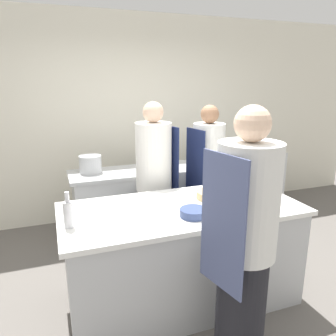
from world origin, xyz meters
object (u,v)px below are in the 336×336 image
at_px(oven_range, 248,179).
at_px(bowl_mixing_large, 194,213).
at_px(bowl_prep_small, 211,195).
at_px(stockpot, 90,164).
at_px(chef_at_stove, 154,183).
at_px(chef_at_pass_far, 207,180).
at_px(bottle_cooking_oil, 235,187).
at_px(chef_at_prep_near, 244,245).
at_px(bottle_wine, 68,213).
at_px(bottle_olive_oil, 253,200).
at_px(bottle_vinegar, 219,182).

relative_size(oven_range, bowl_mixing_large, 4.18).
distance_m(bowl_mixing_large, bowl_prep_small, 0.45).
bearing_deg(oven_range, stockpot, -171.16).
height_order(chef_at_stove, stockpot, chef_at_stove).
bearing_deg(chef_at_stove, chef_at_pass_far, 76.26).
relative_size(oven_range, chef_at_pass_far, 0.54).
distance_m(bottle_cooking_oil, bowl_mixing_large, 0.65).
xyz_separation_m(chef_at_prep_near, bowl_prep_small, (0.19, 0.85, 0.03)).
bearing_deg(bottle_wine, bottle_olive_oil, -10.52).
bearing_deg(bottle_olive_oil, bowl_mixing_large, 164.34).
distance_m(bottle_olive_oil, bottle_cooking_oil, 0.47).
xyz_separation_m(bottle_wine, bowl_mixing_large, (0.93, -0.13, -0.08)).
height_order(bottle_wine, bowl_mixing_large, bottle_wine).
bearing_deg(bottle_olive_oil, oven_range, 56.81).
height_order(oven_range, chef_at_stove, chef_at_stove).
xyz_separation_m(bottle_olive_oil, bottle_vinegar, (0.03, 0.60, -0.03)).
relative_size(bottle_wine, stockpot, 1.07).
bearing_deg(bottle_cooking_oil, bowl_prep_small, -178.49).
height_order(oven_range, bottle_wine, bottle_wine).
height_order(chef_at_prep_near, bottle_wine, chef_at_prep_near).
bearing_deg(oven_range, chef_at_prep_near, -124.29).
xyz_separation_m(chef_at_prep_near, chef_at_pass_far, (0.50, 1.53, -0.05)).
height_order(oven_range, bottle_olive_oil, bottle_olive_oil).
height_order(chef_at_prep_near, chef_at_pass_far, chef_at_prep_near).
bearing_deg(bottle_olive_oil, chef_at_stove, 111.75).
bearing_deg(bottle_wine, bottle_vinegar, 13.81).
distance_m(chef_at_stove, bottle_vinegar, 0.73).
bearing_deg(chef_at_prep_near, stockpot, 5.83).
relative_size(chef_at_prep_near, chef_at_pass_far, 1.07).
height_order(oven_range, bottle_cooking_oil, bottle_cooking_oil).
bearing_deg(bowl_mixing_large, bottle_vinegar, 44.75).
bearing_deg(chef_at_stove, bottle_vinegar, 29.45).
height_order(bottle_vinegar, stockpot, bottle_vinegar).
distance_m(chef_at_pass_far, bottle_vinegar, 0.56).
bearing_deg(bottle_vinegar, chef_at_stove, 131.85).
bearing_deg(chef_at_stove, bottle_wine, -58.85).
distance_m(bottle_vinegar, bowl_prep_small, 0.24).
relative_size(chef_at_prep_near, bottle_olive_oil, 5.75).
height_order(oven_range, stockpot, stockpot).
bearing_deg(stockpot, bowl_prep_small, -53.84).
height_order(chef_at_pass_far, bowl_mixing_large, chef_at_pass_far).
bearing_deg(bowl_prep_small, bottle_wine, -171.28).
relative_size(bowl_mixing_large, stockpot, 0.85).
bearing_deg(oven_range, chef_at_pass_far, -141.49).
bearing_deg(bottle_cooking_oil, bottle_vinegar, 118.93).
bearing_deg(bottle_cooking_oil, stockpot, 133.12).
height_order(bottle_olive_oil, bottle_vinegar, bottle_olive_oil).
height_order(bottle_olive_oil, bottle_wine, bottle_olive_oil).
xyz_separation_m(oven_range, bottle_vinegar, (-1.33, -1.46, 0.53)).
relative_size(chef_at_pass_far, bottle_cooking_oil, 8.42).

